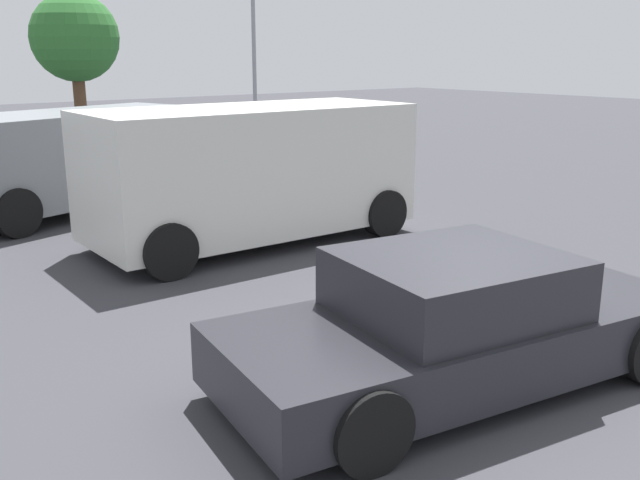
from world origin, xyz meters
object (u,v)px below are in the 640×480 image
sedan_foreground (457,324)px  suv_dark (73,157)px  van_white (251,170)px  dog (528,271)px

sedan_foreground → suv_dark: bearing=99.5°
sedan_foreground → suv_dark: (-0.10, 9.22, 0.46)m
sedan_foreground → van_white: size_ratio=0.92×
sedan_foreground → dog: sedan_foreground is taller
suv_dark → dog: bearing=92.0°
sedan_foreground → suv_dark: 9.23m
dog → sedan_foreground: bearing=27.2°
van_white → dog: bearing=-70.9°
suv_dark → van_white: bearing=92.5°
van_white → suv_dark: van_white is taller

